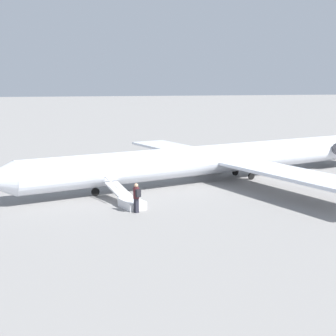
{
  "coord_description": "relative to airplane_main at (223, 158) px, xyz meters",
  "views": [
    {
      "loc": [
        14.63,
        32.59,
        7.3
      ],
      "look_at": [
        4.24,
        1.64,
        1.55
      ],
      "focal_mm": 50.0,
      "sensor_mm": 36.0,
      "label": 1
    }
  ],
  "objects": [
    {
      "name": "passenger",
      "position": [
        8.85,
        7.16,
        -0.73
      ],
      "size": [
        0.39,
        0.56,
        1.74
      ],
      "rotation": [
        0.0,
        0.0,
        -1.36
      ],
      "color": "#23232D",
      "rests_on": "ground"
    },
    {
      "name": "ground_plane",
      "position": [
        0.89,
        0.19,
        -1.73
      ],
      "size": [
        600.0,
        600.0,
        0.0
      ],
      "primitive_type": "plane",
      "color": "gray"
    },
    {
      "name": "airplane_main",
      "position": [
        0.0,
        0.0,
        0.0
      ],
      "size": [
        34.93,
        27.49,
        5.83
      ],
      "rotation": [
        0.0,
        0.0,
        0.21
      ],
      "color": "silver",
      "rests_on": "ground"
    },
    {
      "name": "boarding_stairs",
      "position": [
        8.92,
        5.61,
        -1.38
      ],
      "size": [
        1.83,
        4.13,
        1.53
      ],
      "rotation": [
        0.0,
        0.0,
        -1.36
      ],
      "color": "silver",
      "rests_on": "ground"
    }
  ]
}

